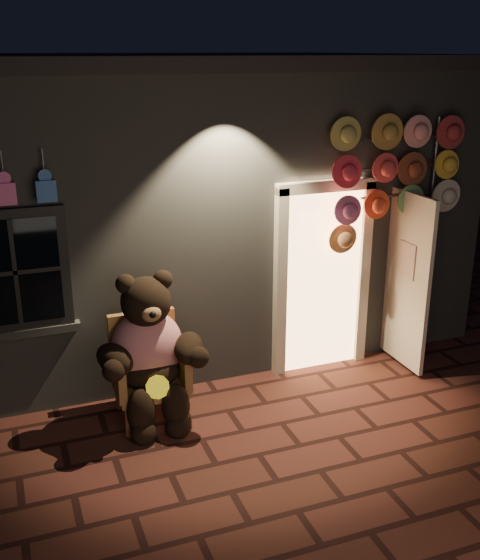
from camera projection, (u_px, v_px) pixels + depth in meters
ground at (259, 455)px, 6.01m from camera, size 60.00×60.00×0.00m
shop_building at (150, 187)px, 8.95m from camera, size 7.30×5.95×3.51m
wicker_armchair at (148, 367)px, 6.54m from camera, size 0.72×0.65×1.03m
teddy_bear at (150, 352)px, 6.35m from camera, size 1.14×0.88×1.57m
hat_rack at (395, 176)px, 7.10m from camera, size 1.67×0.22×2.84m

